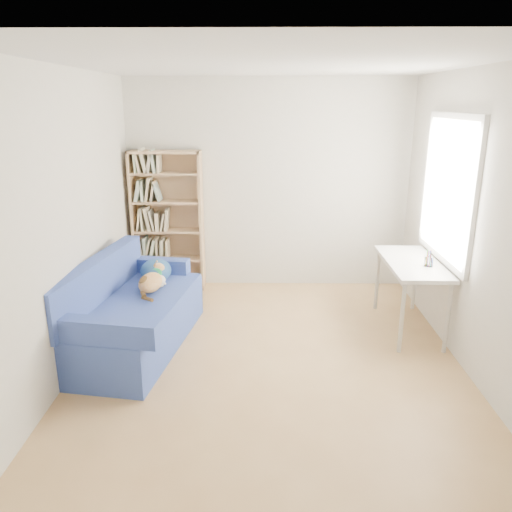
{
  "coord_description": "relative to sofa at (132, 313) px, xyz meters",
  "views": [
    {
      "loc": [
        -0.07,
        -4.22,
        2.31
      ],
      "look_at": [
        -0.13,
        0.48,
        0.85
      ],
      "focal_mm": 35.0,
      "sensor_mm": 36.0,
      "label": 1
    }
  ],
  "objects": [
    {
      "name": "ground",
      "position": [
        1.34,
        -0.23,
        -0.34
      ],
      "size": [
        4.0,
        4.0,
        0.0
      ],
      "primitive_type": "plane",
      "color": "#AA7F4C",
      "rests_on": "ground"
    },
    {
      "name": "sofa",
      "position": [
        0.0,
        0.0,
        0.0
      ],
      "size": [
        1.12,
        1.92,
        0.89
      ],
      "rotation": [
        0.0,
        0.0,
        -0.15
      ],
      "color": "navy",
      "rests_on": "ground"
    },
    {
      "name": "room_shell",
      "position": [
        1.44,
        -0.2,
        1.3
      ],
      "size": [
        3.54,
        4.04,
        2.62
      ],
      "color": "silver",
      "rests_on": "ground"
    },
    {
      "name": "bookshelf",
      "position": [
        0.09,
        1.62,
        0.47
      ],
      "size": [
        0.87,
        0.27,
        1.75
      ],
      "color": "tan",
      "rests_on": "ground"
    },
    {
      "name": "desk",
      "position": [
        2.81,
        0.41,
        0.34
      ],
      "size": [
        0.53,
        1.16,
        0.75
      ],
      "color": "white",
      "rests_on": "ground"
    },
    {
      "name": "pen_cup",
      "position": [
        2.92,
        0.25,
        0.48
      ],
      "size": [
        0.09,
        0.09,
        0.17
      ],
      "color": "white",
      "rests_on": "desk"
    }
  ]
}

